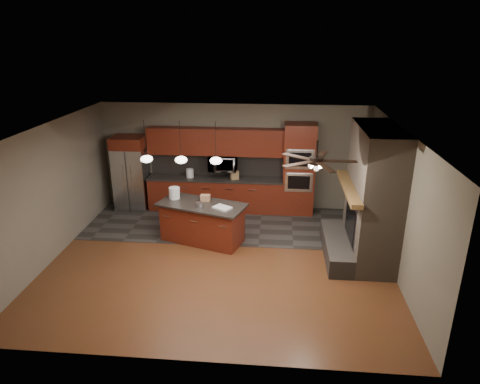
# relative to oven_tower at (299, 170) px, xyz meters

# --- Properties ---
(ground) EXTENTS (7.00, 7.00, 0.00)m
(ground) POSITION_rel_oven_tower_xyz_m (-1.70, -2.69, -1.19)
(ground) COLOR #5D2F1B
(ground) RESTS_ON ground
(ceiling) EXTENTS (7.00, 6.00, 0.02)m
(ceiling) POSITION_rel_oven_tower_xyz_m (-1.70, -2.69, 1.61)
(ceiling) COLOR white
(ceiling) RESTS_ON back_wall
(back_wall) EXTENTS (7.00, 0.02, 2.80)m
(back_wall) POSITION_rel_oven_tower_xyz_m (-1.70, 0.31, 0.21)
(back_wall) COLOR #6D6757
(back_wall) RESTS_ON ground
(right_wall) EXTENTS (0.02, 6.00, 2.80)m
(right_wall) POSITION_rel_oven_tower_xyz_m (1.80, -2.69, 0.21)
(right_wall) COLOR #6D6757
(right_wall) RESTS_ON ground
(left_wall) EXTENTS (0.02, 6.00, 2.80)m
(left_wall) POSITION_rel_oven_tower_xyz_m (-5.20, -2.69, 0.21)
(left_wall) COLOR #6D6757
(left_wall) RESTS_ON ground
(slate_tile_patch) EXTENTS (7.00, 2.40, 0.01)m
(slate_tile_patch) POSITION_rel_oven_tower_xyz_m (-1.70, -0.89, -1.19)
(slate_tile_patch) COLOR #363330
(slate_tile_patch) RESTS_ON ground
(fireplace_column) EXTENTS (1.30, 2.10, 2.80)m
(fireplace_column) POSITION_rel_oven_tower_xyz_m (1.34, -2.29, 0.11)
(fireplace_column) COLOR brown
(fireplace_column) RESTS_ON ground
(back_cabinetry) EXTENTS (3.59, 0.64, 2.20)m
(back_cabinetry) POSITION_rel_oven_tower_xyz_m (-2.18, 0.05, -0.30)
(back_cabinetry) COLOR #601F11
(back_cabinetry) RESTS_ON ground
(oven_tower) EXTENTS (0.80, 0.63, 2.38)m
(oven_tower) POSITION_rel_oven_tower_xyz_m (0.00, 0.00, 0.00)
(oven_tower) COLOR #601F11
(oven_tower) RESTS_ON ground
(microwave) EXTENTS (0.73, 0.41, 0.50)m
(microwave) POSITION_rel_oven_tower_xyz_m (-1.98, 0.06, 0.11)
(microwave) COLOR silver
(microwave) RESTS_ON back_cabinetry
(refrigerator) EXTENTS (0.84, 0.75, 1.98)m
(refrigerator) POSITION_rel_oven_tower_xyz_m (-4.41, -0.07, -0.20)
(refrigerator) COLOR silver
(refrigerator) RESTS_ON ground
(kitchen_island) EXTENTS (2.12, 1.44, 0.92)m
(kitchen_island) POSITION_rel_oven_tower_xyz_m (-2.21, -1.88, -0.73)
(kitchen_island) COLOR #601F11
(kitchen_island) RESTS_ON ground
(white_bucket) EXTENTS (0.25, 0.25, 0.26)m
(white_bucket) POSITION_rel_oven_tower_xyz_m (-2.89, -1.60, -0.14)
(white_bucket) COLOR white
(white_bucket) RESTS_ON kitchen_island
(paint_can) EXTENTS (0.21, 0.21, 0.10)m
(paint_can) POSITION_rel_oven_tower_xyz_m (-2.22, -2.06, -0.22)
(paint_can) COLOR #B5B5BA
(paint_can) RESTS_ON kitchen_island
(paint_tray) EXTENTS (0.45, 0.42, 0.04)m
(paint_tray) POSITION_rel_oven_tower_xyz_m (-1.72, -2.11, -0.25)
(paint_tray) COLOR silver
(paint_tray) RESTS_ON kitchen_island
(cardboard_box) EXTENTS (0.22, 0.16, 0.14)m
(cardboard_box) POSITION_rel_oven_tower_xyz_m (-2.16, -1.69, -0.20)
(cardboard_box) COLOR #A47355
(cardboard_box) RESTS_ON kitchen_island
(counter_bucket) EXTENTS (0.24, 0.24, 0.22)m
(counter_bucket) POSITION_rel_oven_tower_xyz_m (-2.85, 0.01, -0.18)
(counter_bucket) COLOR white
(counter_bucket) RESTS_ON back_cabinetry
(counter_box) EXTENTS (0.25, 0.22, 0.22)m
(counter_box) POSITION_rel_oven_tower_xyz_m (-1.66, -0.04, -0.18)
(counter_box) COLOR #92764B
(counter_box) RESTS_ON back_cabinetry
(pendant_left) EXTENTS (0.26, 0.26, 0.92)m
(pendant_left) POSITION_rel_oven_tower_xyz_m (-3.35, -1.99, 0.77)
(pendant_left) COLOR black
(pendant_left) RESTS_ON ceiling
(pendant_center) EXTENTS (0.26, 0.26, 0.92)m
(pendant_center) POSITION_rel_oven_tower_xyz_m (-2.60, -1.99, 0.77)
(pendant_center) COLOR black
(pendant_center) RESTS_ON ceiling
(pendant_right) EXTENTS (0.26, 0.26, 0.92)m
(pendant_right) POSITION_rel_oven_tower_xyz_m (-1.85, -1.99, 0.77)
(pendant_right) COLOR black
(pendant_right) RESTS_ON ceiling
(ceiling_fan) EXTENTS (1.27, 1.33, 0.41)m
(ceiling_fan) POSITION_rel_oven_tower_xyz_m (0.10, -3.49, 1.27)
(ceiling_fan) COLOR black
(ceiling_fan) RESTS_ON ceiling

